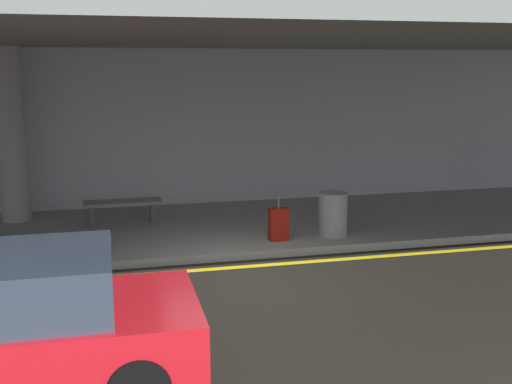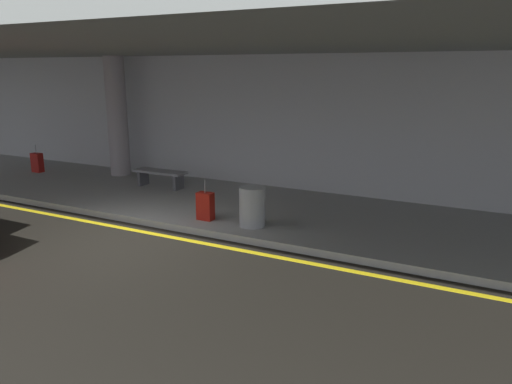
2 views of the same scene
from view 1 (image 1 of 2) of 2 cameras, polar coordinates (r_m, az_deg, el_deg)
name	(u,v)px [view 1 (image 1 of 2)]	position (r m, az deg, el deg)	size (l,w,h in m)	color
ground_plane	(243,280)	(10.14, -1.22, -8.08)	(60.00, 60.00, 0.00)	black
sidewalk	(211,228)	(13.03, -4.14, -3.30)	(26.00, 4.20, 0.15)	gray
lane_stripe_yellow	(235,267)	(10.73, -1.96, -6.93)	(26.00, 0.14, 0.01)	yellow
support_column_left_mid	(11,135)	(14.00, -21.64, 4.87)	(0.62, 0.62, 3.65)	gray
ceiling_overhang	(213,36)	(12.11, -4.01, 14.09)	(28.00, 13.20, 0.30)	slate
terminal_back_wall	(195,130)	(14.90, -5.67, 5.68)	(26.00, 0.30, 3.80)	#AFAFB5
car_red	(4,329)	(7.12, -22.14, -11.55)	(4.10, 1.92, 1.50)	red
suitcase_upright_primary	(278,224)	(11.74, 2.08, -2.98)	(0.36, 0.22, 0.90)	maroon
bench_metal	(123,207)	(13.29, -12.16, -1.34)	(1.60, 0.50, 0.48)	slate
trash_bin_steel	(333,214)	(12.14, 7.08, -2.02)	(0.56, 0.56, 0.85)	gray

